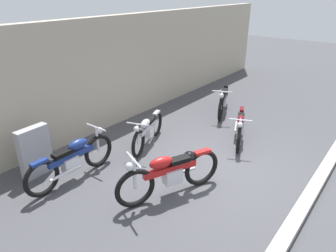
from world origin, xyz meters
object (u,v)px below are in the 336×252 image
(helmet, at_px, (189,157))
(motorcycle_maroon, at_px, (240,126))
(motorcycle_silver, at_px, (148,130))
(motorcycle_red, at_px, (169,174))
(stone_marker, at_px, (35,152))
(motorcycle_black, at_px, (223,100))
(motorcycle_blue, at_px, (73,159))

(helmet, bearing_deg, motorcycle_maroon, -13.59)
(motorcycle_silver, xyz_separation_m, motorcycle_red, (-1.31, -1.69, 0.07))
(stone_marker, relative_size, helmet, 3.96)
(motorcycle_maroon, bearing_deg, helmet, -37.03)
(stone_marker, bearing_deg, motorcycle_red, -66.72)
(motorcycle_black, bearing_deg, motorcycle_red, -6.11)
(helmet, distance_m, motorcycle_maroon, 1.77)
(motorcycle_red, relative_size, motorcycle_black, 1.06)
(motorcycle_silver, bearing_deg, helmet, 68.03)
(stone_marker, relative_size, motorcycle_silver, 0.60)
(motorcycle_blue, bearing_deg, motorcycle_black, -7.07)
(motorcycle_silver, distance_m, motorcycle_black, 3.18)
(motorcycle_maroon, height_order, motorcycle_blue, motorcycle_blue)
(motorcycle_red, distance_m, motorcycle_blue, 2.06)
(stone_marker, height_order, motorcycle_maroon, stone_marker)
(motorcycle_silver, xyz_separation_m, motorcycle_blue, (-2.09, 0.21, 0.05))
(stone_marker, distance_m, motorcycle_black, 5.78)
(motorcycle_maroon, bearing_deg, motorcycle_blue, -50.73)
(stone_marker, relative_size, motorcycle_maroon, 0.61)
(motorcycle_blue, bearing_deg, helmet, -37.03)
(stone_marker, bearing_deg, motorcycle_black, -13.81)
(motorcycle_red, distance_m, motorcycle_black, 4.65)
(motorcycle_red, bearing_deg, helmet, -139.55)
(motorcycle_silver, relative_size, motorcycle_maroon, 1.02)
(helmet, xyz_separation_m, motorcycle_red, (-1.26, -0.39, 0.34))
(motorcycle_maroon, height_order, motorcycle_black, motorcycle_black)
(helmet, height_order, motorcycle_maroon, motorcycle_maroon)
(helmet, bearing_deg, motorcycle_red, -162.75)
(motorcycle_black, bearing_deg, helmet, -6.56)
(motorcycle_silver, distance_m, motorcycle_blue, 2.10)
(stone_marker, height_order, motorcycle_black, stone_marker)
(stone_marker, xyz_separation_m, motorcycle_maroon, (4.11, -2.69, -0.13))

